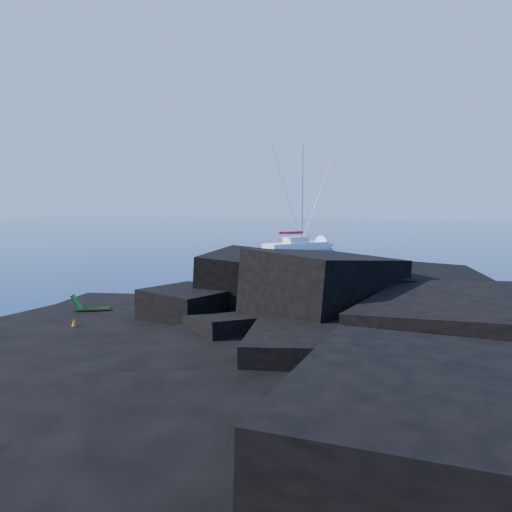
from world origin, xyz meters
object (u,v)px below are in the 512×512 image
(sailboat, at_px, (299,250))
(marker_cone, at_px, (74,326))
(deck_chair, at_px, (93,304))
(sunbather, at_px, (99,316))

(sailboat, bearing_deg, marker_cone, -52.18)
(sailboat, height_order, deck_chair, sailboat)
(marker_cone, bearing_deg, deck_chair, 124.31)
(deck_chair, relative_size, marker_cone, 2.80)
(deck_chair, xyz_separation_m, marker_cone, (1.64, -2.41, -0.26))
(deck_chair, height_order, marker_cone, deck_chair)
(sailboat, height_order, sunbather, sailboat)
(deck_chair, bearing_deg, marker_cone, -94.82)
(sailboat, xyz_separation_m, deck_chair, (8.47, -39.29, 0.89))
(marker_cone, bearing_deg, sunbather, 112.81)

